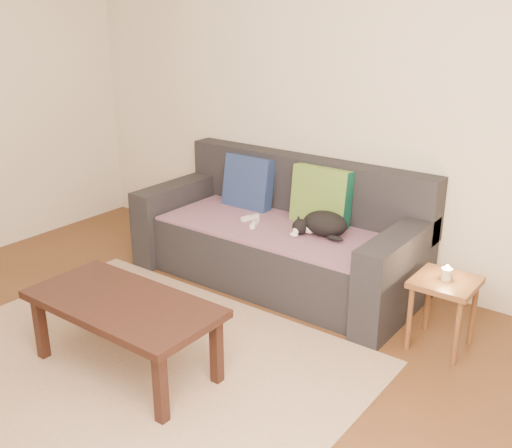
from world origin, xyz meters
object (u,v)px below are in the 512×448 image
at_px(cat, 323,224).
at_px(side_table, 444,292).
at_px(wii_remote_b, 255,224).
at_px(coffee_table, 123,309).
at_px(wii_remote_a, 250,218).
at_px(sofa, 281,239).

xyz_separation_m(cat, side_table, (0.94, -0.19, -0.16)).
relative_size(wii_remote_b, side_table, 0.34).
bearing_deg(coffee_table, wii_remote_a, 98.98).
height_order(side_table, coffee_table, side_table).
xyz_separation_m(sofa, cat, (0.37, -0.03, 0.21)).
distance_m(sofa, wii_remote_b, 0.25).
bearing_deg(wii_remote_a, coffee_table, -155.97).
height_order(sofa, coffee_table, sofa).
bearing_deg(sofa, coffee_table, -89.82).
distance_m(side_table, coffee_table, 1.84).
bearing_deg(cat, sofa, 175.45).
relative_size(sofa, cat, 5.44).
xyz_separation_m(sofa, side_table, (1.32, -0.23, 0.05)).
bearing_deg(coffee_table, wii_remote_b, 94.99).
relative_size(sofa, side_table, 4.76).
bearing_deg(coffee_table, sofa, 90.18).
distance_m(wii_remote_a, wii_remote_b, 0.14).
distance_m(cat, coffee_table, 1.54).
height_order(cat, wii_remote_a, cat).
xyz_separation_m(wii_remote_b, side_table, (1.43, -0.06, -0.09)).
bearing_deg(wii_remote_a, wii_remote_b, -114.10).
relative_size(sofa, wii_remote_b, 14.00).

